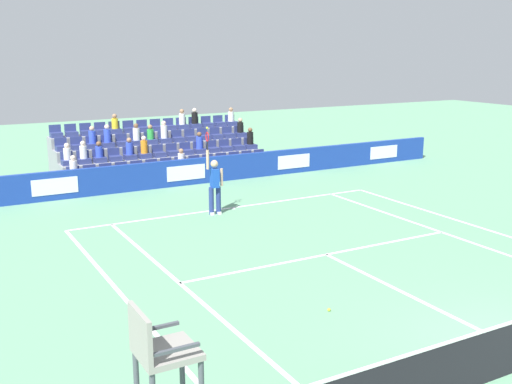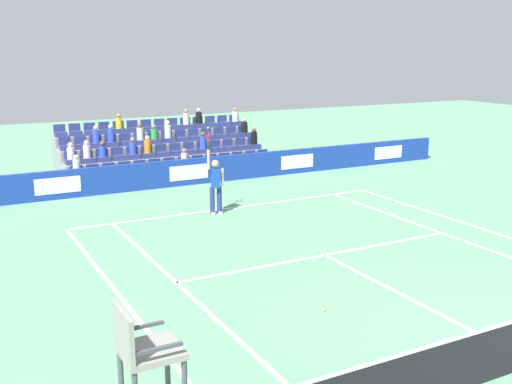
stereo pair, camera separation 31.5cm
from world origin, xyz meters
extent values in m
cube|color=white|center=(0.00, -11.89, 0.00)|extent=(10.97, 0.10, 0.01)
cube|color=white|center=(0.00, -6.40, 0.00)|extent=(8.23, 0.10, 0.01)
cube|color=white|center=(0.00, -3.20, 0.00)|extent=(0.10, 6.40, 0.01)
cube|color=white|center=(4.12, -5.95, 0.00)|extent=(0.10, 11.89, 0.01)
cube|color=white|center=(-4.12, -5.95, 0.00)|extent=(0.10, 11.89, 0.01)
cube|color=white|center=(5.49, -5.95, 0.00)|extent=(0.10, 11.89, 0.01)
cube|color=white|center=(-5.49, -5.95, 0.00)|extent=(0.10, 11.89, 0.01)
cube|color=white|center=(0.00, -11.79, 0.00)|extent=(0.10, 0.20, 0.01)
cube|color=#193899|center=(0.00, -15.92, 0.52)|extent=(24.90, 0.20, 1.03)
cube|color=white|center=(-9.96, -15.81, 0.52)|extent=(1.59, 0.01, 0.58)
cube|color=white|center=(-4.98, -15.81, 0.52)|extent=(1.59, 0.01, 0.58)
cube|color=white|center=(0.00, -15.81, 0.52)|extent=(1.59, 0.01, 0.58)
cube|color=white|center=(4.98, -15.81, 0.52)|extent=(1.59, 0.01, 0.58)
cylinder|color=navy|center=(0.70, -11.44, 0.45)|extent=(0.16, 0.16, 0.90)
cylinder|color=navy|center=(0.94, -11.47, 0.45)|extent=(0.16, 0.16, 0.90)
cube|color=white|center=(0.70, -11.44, 0.04)|extent=(0.16, 0.27, 0.08)
cube|color=white|center=(0.94, -11.47, 0.04)|extent=(0.16, 0.27, 0.08)
cube|color=#1947B2|center=(0.82, -11.45, 1.20)|extent=(0.27, 0.39, 0.60)
sphere|color=#D3A884|center=(0.82, -11.45, 1.66)|extent=(0.24, 0.24, 0.24)
cylinder|color=#D3A884|center=(1.04, -11.49, 1.81)|extent=(0.09, 0.09, 0.62)
cylinder|color=#D3A884|center=(0.61, -11.37, 1.22)|extent=(0.09, 0.09, 0.56)
cylinder|color=black|center=(1.04, -11.49, 2.26)|extent=(0.04, 0.04, 0.28)
torus|color=red|center=(1.04, -11.49, 2.54)|extent=(0.08, 0.31, 0.31)
sphere|color=#D1E533|center=(1.04, -11.49, 2.82)|extent=(0.07, 0.07, 0.07)
cube|color=gray|center=(6.69, -0.33, 1.75)|extent=(0.70, 0.70, 0.08)
cube|color=gray|center=(7.01, -0.33, 2.06)|extent=(0.06, 0.70, 0.55)
cube|color=#474C54|center=(6.69, -0.65, 1.93)|extent=(0.56, 0.05, 0.04)
cube|color=#474C54|center=(6.69, -0.01, 1.93)|extent=(0.56, 0.05, 0.04)
cube|color=gray|center=(0.00, -17.00, 0.21)|extent=(8.68, 0.95, 0.42)
cube|color=navy|center=(-4.03, -17.00, 0.52)|extent=(0.48, 0.44, 0.20)
cube|color=navy|center=(-4.03, -17.20, 0.77)|extent=(0.48, 0.04, 0.30)
cube|color=navy|center=(-3.41, -17.00, 0.52)|extent=(0.48, 0.44, 0.20)
cube|color=navy|center=(-3.41, -17.20, 0.77)|extent=(0.48, 0.04, 0.30)
cube|color=navy|center=(-2.79, -17.00, 0.52)|extent=(0.48, 0.44, 0.20)
cube|color=navy|center=(-2.79, -17.20, 0.77)|extent=(0.48, 0.04, 0.30)
cube|color=navy|center=(-2.17, -17.00, 0.52)|extent=(0.48, 0.44, 0.20)
cube|color=navy|center=(-2.17, -17.20, 0.77)|extent=(0.48, 0.04, 0.30)
cube|color=navy|center=(-1.55, -17.00, 0.52)|extent=(0.48, 0.44, 0.20)
cube|color=navy|center=(-1.55, -17.20, 0.77)|extent=(0.48, 0.04, 0.30)
cube|color=navy|center=(-0.93, -17.00, 0.52)|extent=(0.48, 0.44, 0.20)
cube|color=navy|center=(-0.93, -17.20, 0.77)|extent=(0.48, 0.04, 0.30)
cube|color=navy|center=(-0.31, -17.00, 0.52)|extent=(0.48, 0.44, 0.20)
cube|color=navy|center=(-0.31, -17.20, 0.77)|extent=(0.48, 0.04, 0.30)
cube|color=navy|center=(0.31, -17.00, 0.52)|extent=(0.48, 0.44, 0.20)
cube|color=navy|center=(0.31, -17.20, 0.77)|extent=(0.48, 0.04, 0.30)
cube|color=navy|center=(0.93, -17.00, 0.52)|extent=(0.48, 0.44, 0.20)
cube|color=navy|center=(0.93, -17.20, 0.77)|extent=(0.48, 0.04, 0.30)
cube|color=navy|center=(1.55, -17.00, 0.52)|extent=(0.48, 0.44, 0.20)
cube|color=navy|center=(1.55, -17.20, 0.77)|extent=(0.48, 0.04, 0.30)
cube|color=navy|center=(2.17, -17.00, 0.52)|extent=(0.48, 0.44, 0.20)
cube|color=navy|center=(2.17, -17.20, 0.77)|extent=(0.48, 0.04, 0.30)
cube|color=navy|center=(2.79, -17.00, 0.52)|extent=(0.48, 0.44, 0.20)
cube|color=navy|center=(2.79, -17.20, 0.77)|extent=(0.48, 0.04, 0.30)
cube|color=navy|center=(3.41, -17.00, 0.52)|extent=(0.48, 0.44, 0.20)
cube|color=navy|center=(3.41, -17.20, 0.77)|extent=(0.48, 0.04, 0.30)
cube|color=navy|center=(4.03, -17.00, 0.52)|extent=(0.48, 0.44, 0.20)
cube|color=navy|center=(4.03, -17.20, 0.77)|extent=(0.48, 0.04, 0.30)
cube|color=gray|center=(0.00, -17.95, 0.42)|extent=(8.68, 0.95, 0.84)
cube|color=navy|center=(-4.03, -17.95, 0.94)|extent=(0.48, 0.44, 0.20)
cube|color=navy|center=(-4.03, -18.15, 1.19)|extent=(0.48, 0.04, 0.30)
cube|color=navy|center=(-3.41, -17.95, 0.94)|extent=(0.48, 0.44, 0.20)
cube|color=navy|center=(-3.41, -18.15, 1.19)|extent=(0.48, 0.04, 0.30)
cube|color=navy|center=(-2.79, -17.95, 0.94)|extent=(0.48, 0.44, 0.20)
cube|color=navy|center=(-2.79, -18.15, 1.19)|extent=(0.48, 0.04, 0.30)
cube|color=navy|center=(-2.17, -17.95, 0.94)|extent=(0.48, 0.44, 0.20)
cube|color=navy|center=(-2.17, -18.15, 1.19)|extent=(0.48, 0.04, 0.30)
cube|color=navy|center=(-1.55, -17.95, 0.94)|extent=(0.48, 0.44, 0.20)
cube|color=navy|center=(-1.55, -18.15, 1.19)|extent=(0.48, 0.04, 0.30)
cube|color=navy|center=(-0.93, -17.95, 0.94)|extent=(0.48, 0.44, 0.20)
cube|color=navy|center=(-0.93, -18.15, 1.19)|extent=(0.48, 0.04, 0.30)
cube|color=navy|center=(-0.31, -17.95, 0.94)|extent=(0.48, 0.44, 0.20)
cube|color=navy|center=(-0.31, -18.15, 1.19)|extent=(0.48, 0.04, 0.30)
cube|color=navy|center=(0.31, -17.95, 0.94)|extent=(0.48, 0.44, 0.20)
cube|color=navy|center=(0.31, -18.15, 1.19)|extent=(0.48, 0.04, 0.30)
cube|color=navy|center=(0.93, -17.95, 0.94)|extent=(0.48, 0.44, 0.20)
cube|color=navy|center=(0.93, -18.15, 1.19)|extent=(0.48, 0.04, 0.30)
cube|color=navy|center=(1.55, -17.95, 0.94)|extent=(0.48, 0.44, 0.20)
cube|color=navy|center=(1.55, -18.15, 1.19)|extent=(0.48, 0.04, 0.30)
cube|color=navy|center=(2.17, -17.95, 0.94)|extent=(0.48, 0.44, 0.20)
cube|color=navy|center=(2.17, -18.15, 1.19)|extent=(0.48, 0.04, 0.30)
cube|color=navy|center=(2.79, -17.95, 0.94)|extent=(0.48, 0.44, 0.20)
cube|color=navy|center=(2.79, -18.15, 1.19)|extent=(0.48, 0.04, 0.30)
cube|color=navy|center=(3.41, -17.95, 0.94)|extent=(0.48, 0.44, 0.20)
cube|color=navy|center=(3.41, -18.15, 1.19)|extent=(0.48, 0.04, 0.30)
cube|color=navy|center=(4.03, -17.95, 0.94)|extent=(0.48, 0.44, 0.20)
cube|color=navy|center=(4.03, -18.15, 1.19)|extent=(0.48, 0.04, 0.30)
cube|color=gray|center=(0.00, -18.90, 0.63)|extent=(8.68, 0.95, 1.26)
cube|color=navy|center=(-4.03, -18.90, 1.36)|extent=(0.48, 0.44, 0.20)
cube|color=navy|center=(-4.03, -19.10, 1.61)|extent=(0.48, 0.04, 0.30)
cube|color=navy|center=(-3.41, -18.90, 1.36)|extent=(0.48, 0.44, 0.20)
cube|color=navy|center=(-3.41, -19.10, 1.61)|extent=(0.48, 0.04, 0.30)
cube|color=navy|center=(-2.79, -18.90, 1.36)|extent=(0.48, 0.44, 0.20)
cube|color=navy|center=(-2.79, -19.10, 1.61)|extent=(0.48, 0.04, 0.30)
cube|color=navy|center=(-2.17, -18.90, 1.36)|extent=(0.48, 0.44, 0.20)
cube|color=navy|center=(-2.17, -19.10, 1.61)|extent=(0.48, 0.04, 0.30)
cube|color=navy|center=(-1.55, -18.90, 1.36)|extent=(0.48, 0.44, 0.20)
cube|color=navy|center=(-1.55, -19.10, 1.61)|extent=(0.48, 0.04, 0.30)
cube|color=navy|center=(-0.93, -18.90, 1.36)|extent=(0.48, 0.44, 0.20)
cube|color=navy|center=(-0.93, -19.10, 1.61)|extent=(0.48, 0.04, 0.30)
cube|color=navy|center=(-0.31, -18.90, 1.36)|extent=(0.48, 0.44, 0.20)
cube|color=navy|center=(-0.31, -19.10, 1.61)|extent=(0.48, 0.04, 0.30)
cube|color=navy|center=(0.31, -18.90, 1.36)|extent=(0.48, 0.44, 0.20)
cube|color=navy|center=(0.31, -19.10, 1.61)|extent=(0.48, 0.04, 0.30)
cube|color=navy|center=(0.93, -18.90, 1.36)|extent=(0.48, 0.44, 0.20)
cube|color=navy|center=(0.93, -19.10, 1.61)|extent=(0.48, 0.04, 0.30)
cube|color=navy|center=(1.55, -18.90, 1.36)|extent=(0.48, 0.44, 0.20)
cube|color=navy|center=(1.55, -19.10, 1.61)|extent=(0.48, 0.04, 0.30)
cube|color=navy|center=(2.17, -18.90, 1.36)|extent=(0.48, 0.44, 0.20)
cube|color=navy|center=(2.17, -19.10, 1.61)|extent=(0.48, 0.04, 0.30)
cube|color=navy|center=(2.79, -18.90, 1.36)|extent=(0.48, 0.44, 0.20)
cube|color=navy|center=(2.79, -19.10, 1.61)|extent=(0.48, 0.04, 0.30)
cube|color=navy|center=(3.41, -18.90, 1.36)|extent=(0.48, 0.44, 0.20)
cube|color=navy|center=(3.41, -19.10, 1.61)|extent=(0.48, 0.04, 0.30)
cube|color=navy|center=(4.03, -18.90, 1.36)|extent=(0.48, 0.44, 0.20)
cube|color=navy|center=(4.03, -19.10, 1.61)|extent=(0.48, 0.04, 0.30)
cube|color=gray|center=(0.00, -19.85, 0.84)|extent=(8.68, 0.95, 1.68)
cube|color=navy|center=(-4.03, -19.85, 1.78)|extent=(0.48, 0.44, 0.20)
cube|color=navy|center=(-4.03, -20.05, 2.03)|extent=(0.48, 0.04, 0.30)
cube|color=navy|center=(-3.41, -19.85, 1.78)|extent=(0.48, 0.44, 0.20)
cube|color=navy|center=(-3.41, -20.05, 2.03)|extent=(0.48, 0.04, 0.30)
cube|color=navy|center=(-2.79, -19.85, 1.78)|extent=(0.48, 0.44, 0.20)
cube|color=navy|center=(-2.79, -20.05, 2.03)|extent=(0.48, 0.04, 0.30)
cube|color=navy|center=(-2.17, -19.85, 1.78)|extent=(0.48, 0.44, 0.20)
cube|color=navy|center=(-2.17, -20.05, 2.03)|extent=(0.48, 0.04, 0.30)
cube|color=navy|center=(-1.55, -19.85, 1.78)|extent=(0.48, 0.44, 0.20)
cube|color=navy|center=(-1.55, -20.05, 2.03)|extent=(0.48, 0.04, 0.30)
cube|color=navy|center=(-0.93, -19.85, 1.78)|extent=(0.48, 0.44, 0.20)
cube|color=navy|center=(-0.93, -20.05, 2.03)|extent=(0.48, 0.04, 0.30)
cube|color=navy|center=(-0.31, -19.85, 1.78)|extent=(0.48, 0.44, 0.20)
cube|color=navy|center=(-0.31, -20.05, 2.03)|extent=(0.48, 0.04, 0.30)
cube|color=navy|center=(0.31, -19.85, 1.78)|extent=(0.48, 0.44, 0.20)
cube|color=navy|center=(0.31, -20.05, 2.03)|extent=(0.48, 0.04, 0.30)
cube|color=navy|center=(0.93, -19.85, 1.78)|extent=(0.48, 0.44, 0.20)
cube|color=navy|center=(0.93, -20.05, 2.03)|extent=(0.48, 0.04, 0.30)
cube|color=navy|center=(1.55, -19.85, 1.78)|extent=(0.48, 0.44, 0.20)
cube|color=navy|center=(1.55, -20.05, 2.03)|extent=(0.48, 0.04, 0.30)
cube|color=navy|center=(2.17, -19.85, 1.78)|extent=(0.48, 0.44, 0.20)
cube|color=navy|center=(2.17, -20.05, 2.03)|extent=(0.48, 0.04, 0.30)
cube|color=navy|center=(2.79, -19.85, 1.78)|extent=(0.48, 0.44, 0.20)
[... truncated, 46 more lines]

